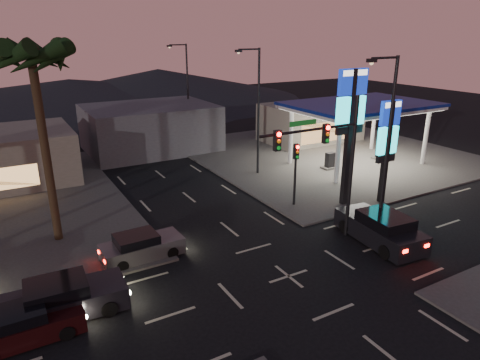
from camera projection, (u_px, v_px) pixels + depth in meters
ground at (289, 276)px, 20.50m from camera, size 140.00×140.00×0.00m
corner_lot_ne at (326, 153)px, 41.12m from camera, size 24.00×24.00×0.12m
gas_station at (361, 107)px, 36.20m from camera, size 12.20×8.20×5.47m
convenience_store at (310, 122)px, 45.53m from camera, size 10.00×6.00×4.00m
pylon_sign_tall at (351, 111)px, 26.92m from camera, size 2.20×0.35×9.00m
pylon_sign_short at (388, 137)px, 27.84m from camera, size 1.60×0.35×7.00m
traffic_signal_mast at (329, 151)px, 22.19m from camera, size 6.10×0.39×8.00m
pedestal_signal at (296, 165)px, 27.86m from camera, size 0.32×0.39×4.30m
streetlight_near at (386, 139)px, 22.65m from camera, size 2.14×0.25×10.00m
streetlight_mid at (256, 105)px, 33.31m from camera, size 2.14×0.25×10.00m
streetlight_far at (186, 86)px, 44.79m from camera, size 2.14×0.25×10.00m
palm_a at (33, 68)px, 20.99m from camera, size 4.41×4.41×10.86m
building_far_mid at (150, 128)px, 42.05m from camera, size 12.00×9.00×4.40m
hill_right at (159, 83)px, 75.94m from camera, size 50.00×50.00×5.00m
hill_center at (70, 92)px, 69.06m from camera, size 60.00×60.00×4.00m
car_lane_a_front at (65, 299)px, 17.51m from camera, size 4.97×2.25×1.59m
car_lane_a_mid at (24, 325)px, 16.10m from camera, size 4.23×1.82×1.37m
car_lane_b_front at (141, 247)px, 21.97m from camera, size 4.31×1.92×1.38m
suv_station at (381, 229)px, 23.60m from camera, size 2.70×5.49×1.77m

